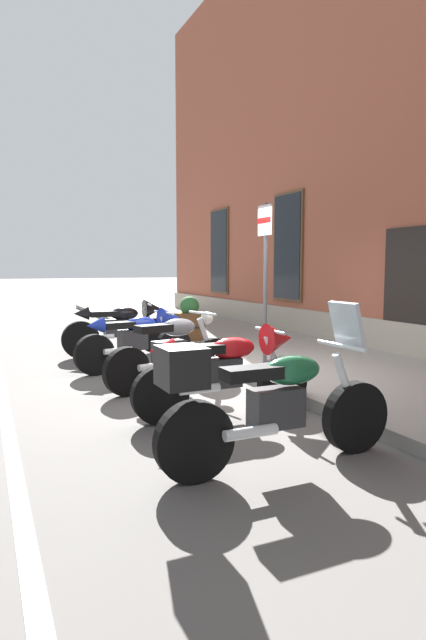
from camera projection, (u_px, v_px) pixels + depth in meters
name	position (u px, v px, depth m)	size (l,w,h in m)	color
ground_plane	(241.00, 380.00, 7.45)	(140.00, 140.00, 0.00)	#565451
sidewalk	(331.00, 367.00, 8.09)	(28.74, 3.18, 0.14)	gray
lane_stripe	(4.00, 404.00, 6.14)	(28.74, 0.12, 0.01)	silver
motorcycle_black_sport	(123.00, 326.00, 9.50)	(0.62, 2.08, 1.03)	black
motorcycle_blue_sport	(140.00, 336.00, 8.16)	(0.65, 1.99, 0.98)	black
motorcycle_grey_naked	(173.00, 352.00, 6.92)	(0.71, 1.98, 1.02)	black
motorcycle_red_sport	(232.00, 366.00, 5.67)	(0.62, 2.11, 1.00)	black
motorcycle_green_touring	(269.00, 401.00, 4.14)	(0.62, 2.18, 1.34)	black
parking_sign	(265.00, 262.00, 7.58)	(0.36, 0.07, 2.43)	#4C4C51
barrel_planter	(190.00, 322.00, 10.65)	(0.67, 0.67, 0.89)	brown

